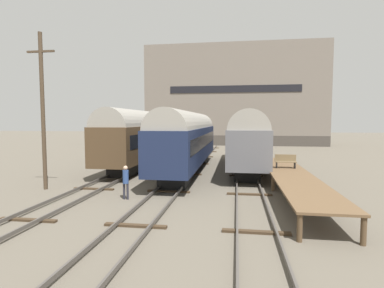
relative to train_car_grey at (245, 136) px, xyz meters
name	(u,v)px	position (x,y,z in m)	size (l,w,h in m)	color
ground_plane	(178,182)	(-4.80, -7.31, -2.90)	(200.00, 200.00, 0.00)	#60594C
track_left	(113,178)	(-9.60, -7.31, -2.75)	(2.60, 60.00, 0.26)	#4C4742
track_middle	(178,180)	(-4.80, -7.31, -2.75)	(2.60, 60.00, 0.26)	#4C4742
track_right	(248,182)	(0.00, -7.31, -2.75)	(2.60, 60.00, 0.26)	#4C4742
train_car_grey	(245,136)	(0.00, 0.00, 0.00)	(2.99, 17.31, 5.10)	black
train_car_navy	(189,137)	(-4.80, -2.67, 0.01)	(2.87, 18.01, 5.08)	black
train_car_brown	(145,134)	(-9.60, 0.56, 0.11)	(3.01, 18.21, 5.27)	black
station_platform	(291,175)	(2.52, -9.06, -1.87)	(2.41, 15.99, 1.11)	brown
bench	(286,161)	(2.54, -6.82, -1.30)	(1.40, 0.40, 0.91)	brown
person_worker	(126,179)	(-6.75, -12.26, -1.77)	(0.32, 0.32, 1.86)	#282833
utility_pole	(43,109)	(-12.66, -10.65, 2.11)	(1.80, 0.24, 9.68)	#473828
warehouse_building	(234,97)	(-1.26, 30.11, 6.06)	(32.19, 10.15, 17.91)	#46403A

